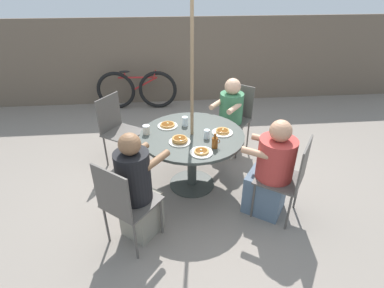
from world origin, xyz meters
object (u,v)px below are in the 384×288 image
Objects in this scene: patio_chair_west at (289,175)px; coffee_cup at (146,130)px; pancake_plate_b at (180,140)px; bicycle at (137,90)px; patio_chair_east at (117,126)px; pancake_plate_a at (222,132)px; patio_chair_north at (235,114)px; drinking_glass_a at (185,121)px; syrup_bottle at (215,142)px; diner_west at (271,173)px; drinking_glass_b at (207,134)px; patio_table at (192,143)px; patio_chair_south at (124,201)px; diner_south at (137,191)px; pancake_plate_d at (201,152)px; pancake_plate_c at (168,125)px; diner_north at (230,120)px.

coffee_cup is (-1.48, 0.71, 0.23)m from patio_chair_west.
bicycle is (-0.69, 2.73, -0.38)m from pancake_plate_b.
patio_chair_east reaches higher than pancake_plate_a.
drinking_glass_a is (-0.80, -0.67, 0.24)m from patio_chair_north.
pancake_plate_a is at bearing 66.08° from syrup_bottle.
diner_west reaches higher than pancake_plate_b.
coffee_cup reaches higher than pancake_plate_b.
patio_chair_west is 9.36× the size of drinking_glass_b.
syrup_bottle reaches higher than coffee_cup.
patio_table is 0.56m from coffee_cup.
coffee_cup is (0.19, 0.96, 0.23)m from patio_chair_south.
diner_south is (0.11, 0.14, -0.00)m from patio_chair_south.
diner_south is 1.24m from pancake_plate_a.
drinking_glass_b is at bearing 72.63° from pancake_plate_d.
patio_chair_south is 1.42m from pancake_plate_a.
diner_south reaches higher than bicycle.
drinking_glass_b is at bearing -37.48° from pancake_plate_c.
patio_chair_north is 1.00m from pancake_plate_a.
patio_chair_east is 3.93× the size of pancake_plate_d.
pancake_plate_a is at bearing -1.41° from patio_table.
coffee_cup is 2.55m from bicycle.
diner_south is at bearing 90.00° from patio_chair_south.
patio_chair_south is at bearing -148.36° from pancake_plate_d.
diner_west is (0.07, -1.45, -0.04)m from patio_chair_north.
bicycle is at bearing 108.23° from patio_table.
bicycle is (-0.56, 2.33, -0.37)m from pancake_plate_c.
patio_table is 1.03× the size of diner_south.
drinking_glass_b is (0.16, -0.11, 0.18)m from patio_table.
diner_south is 7.02× the size of syrup_bottle.
pancake_plate_b is (0.56, 0.72, 0.21)m from patio_chair_south.
drinking_glass_b is (0.10, 0.32, 0.04)m from pancake_plate_d.
bicycle is at bearing 108.44° from drinking_glass_a.
pancake_plate_d is at bearing 110.32° from patio_chair_west.
patio_chair_south is 3.46m from bicycle.
diner_west reaches higher than coffee_cup.
diner_north is at bearing 71.63° from pancake_plate_a.
coffee_cup reaches higher than pancake_plate_c.
diner_south is at bearing -141.89° from pancake_plate_a.
pancake_plate_d reaches higher than bicycle.
patio_chair_north is 0.18m from diner_north.
diner_north is 1.33m from pancake_plate_d.
patio_chair_east is 9.36× the size of drinking_glass_b.
diner_west is at bearing 46.98° from diner_south.
patio_chair_north is 1.41m from pancake_plate_b.
coffee_cup is at bearing 147.83° from pancake_plate_b.
diner_south is at bearing 133.23° from diner_west.
patio_table is at bearing 144.35° from drinking_glass_b.
syrup_bottle is at bearing 104.07° from diner_west.
patio_table is 11.46× the size of coffee_cup.
drinking_glass_b is at bearing -152.55° from pancake_plate_a.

